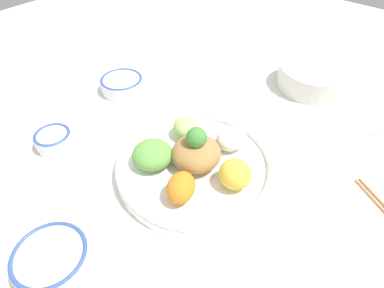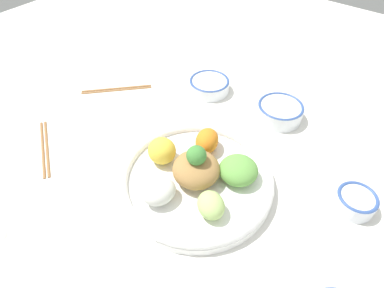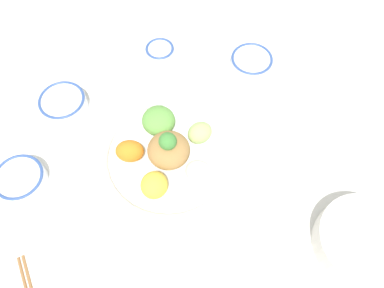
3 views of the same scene
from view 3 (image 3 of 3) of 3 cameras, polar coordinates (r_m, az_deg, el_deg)
ground_plane at (r=0.92m, az=-2.72°, el=-2.63°), size 2.40×2.40×0.00m
salad_platter at (r=0.90m, az=-3.61°, el=-1.66°), size 0.34×0.34×0.11m
sauce_bowl_red at (r=1.03m, az=-19.01°, el=5.86°), size 0.12×0.12×0.04m
rice_bowl_blue at (r=0.97m, az=-24.70°, el=-4.87°), size 0.12×0.12×0.04m
sauce_bowl_dark at (r=1.10m, az=-4.89°, el=13.78°), size 0.08×0.08×0.04m
rice_bowl_plain at (r=1.08m, az=9.02°, el=12.21°), size 0.12×0.12×0.04m
side_serving_bowl at (r=0.89m, az=24.48°, el=-13.27°), size 0.19×0.19×0.06m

